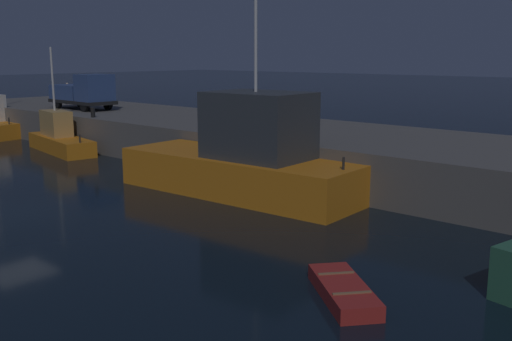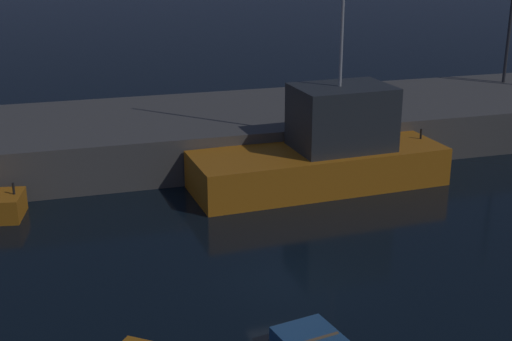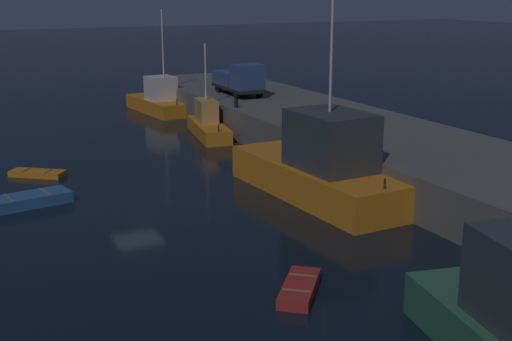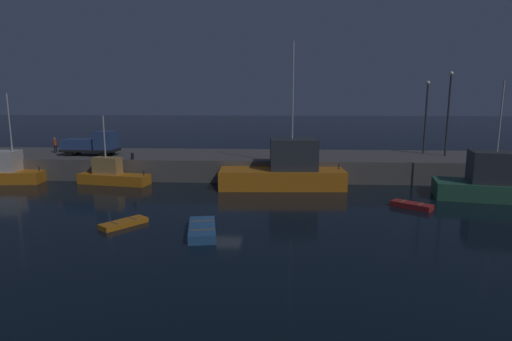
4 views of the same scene
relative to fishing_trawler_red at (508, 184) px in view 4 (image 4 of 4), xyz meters
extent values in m
plane|color=black|center=(-23.30, -4.85, -1.37)|extent=(320.00, 320.00, 0.00)
cube|color=#5B5956|center=(-23.30, 10.31, -0.24)|extent=(62.92, 9.73, 2.25)
cube|color=#33383D|center=(-1.10, 0.23, 1.39)|extent=(4.44, 3.69, 2.64)
cylinder|color=silver|center=(-1.08, 0.22, 5.60)|extent=(0.14, 0.14, 5.77)
cube|color=orange|center=(-35.61, 4.37, -0.86)|extent=(7.38, 3.16, 1.00)
cube|color=tan|center=(-36.27, 4.49, 0.46)|extent=(2.87, 1.75, 1.65)
cylinder|color=silver|center=(-36.41, 4.51, 3.34)|extent=(0.14, 0.14, 4.10)
cylinder|color=#262626|center=(-32.37, 3.79, -0.11)|extent=(0.10, 0.10, 0.50)
cube|color=orange|center=(-18.96, 3.70, -0.48)|extent=(11.97, 4.57, 1.77)
cube|color=#33383D|center=(-17.85, 3.76, 1.86)|extent=(4.54, 3.36, 2.91)
cylinder|color=silver|center=(-18.01, 3.75, 7.74)|extent=(0.14, 0.14, 8.86)
cylinder|color=#262626|center=(-13.56, 4.00, 0.65)|extent=(0.10, 0.10, 0.50)
cube|color=orange|center=(-47.22, 4.34, -0.78)|extent=(8.44, 3.60, 1.18)
cube|color=silver|center=(-46.59, 4.41, 0.83)|extent=(2.53, 2.46, 2.04)
cylinder|color=silver|center=(-45.91, 4.48, 4.70)|extent=(0.14, 0.14, 5.69)
cylinder|color=#262626|center=(-43.47, 4.74, 0.06)|extent=(0.10, 0.10, 0.50)
cube|color=orange|center=(-29.60, -8.89, -1.20)|extent=(2.83, 3.21, 0.34)
cube|color=olive|center=(-30.02, -9.45, -1.01)|extent=(0.86, 0.68, 0.04)
cube|color=olive|center=(-29.17, -8.34, -1.01)|extent=(0.86, 0.68, 0.04)
cube|color=#B22823|center=(-8.82, -3.11, -1.16)|extent=(3.10, 2.81, 0.42)
cube|color=olive|center=(-9.34, -2.69, -0.93)|extent=(0.70, 0.83, 0.04)
cube|color=olive|center=(-8.29, -3.54, -0.93)|extent=(0.70, 0.83, 0.04)
cube|color=#2D6099|center=(-23.99, -10.27, -1.09)|extent=(2.38, 4.42, 0.56)
cube|color=olive|center=(-24.16, -9.36, -0.79)|extent=(1.48, 0.35, 0.04)
cube|color=olive|center=(-23.82, -11.18, -0.79)|extent=(1.48, 0.35, 0.04)
cylinder|color=#38383D|center=(-2.92, 12.60, 4.71)|extent=(0.20, 0.20, 7.65)
sphere|color=#F9EFCC|center=(-2.92, 12.60, 8.71)|extent=(0.44, 0.44, 0.44)
cylinder|color=#38383D|center=(-1.35, 10.43, 5.15)|extent=(0.20, 0.20, 8.54)
sphere|color=#F9EFCC|center=(-1.35, 10.43, 9.60)|extent=(0.44, 0.44, 0.44)
cylinder|color=black|center=(-37.94, 9.67, 1.33)|extent=(0.91, 0.30, 0.90)
cylinder|color=black|center=(-37.99, 7.75, 1.33)|extent=(0.91, 0.30, 0.90)
cylinder|color=black|center=(-41.81, 9.77, 1.33)|extent=(0.91, 0.30, 0.90)
cylinder|color=black|center=(-41.85, 7.85, 1.33)|extent=(0.91, 0.30, 0.90)
cube|color=black|center=(-39.90, 8.76, 1.45)|extent=(6.09, 2.43, 0.25)
cube|color=#334C84|center=(-38.09, 8.72, 2.54)|extent=(1.99, 2.33, 1.92)
cube|color=#334C84|center=(-40.99, 8.79, 2.11)|extent=(3.56, 2.37, 1.06)
cylinder|color=black|center=(-44.81, 10.66, 1.30)|extent=(0.14, 0.14, 0.83)
cylinder|color=black|center=(-44.84, 10.33, 1.30)|extent=(0.14, 0.14, 0.83)
cylinder|color=#E54C14|center=(-44.82, 10.49, 2.06)|extent=(0.35, 0.35, 0.69)
sphere|color=beige|center=(-44.82, 10.49, 2.53)|extent=(0.20, 0.20, 0.20)
cylinder|color=black|center=(-34.22, 5.98, 1.20)|extent=(0.28, 0.28, 0.64)
cylinder|color=black|center=(0.78, 6.21, 1.15)|extent=(0.28, 0.28, 0.53)
camera|label=1|loc=(-0.98, -15.33, 4.90)|focal=41.03mm
camera|label=2|loc=(-30.56, -25.06, 9.85)|focal=49.30mm
camera|label=3|loc=(11.21, -14.66, 9.30)|focal=48.81mm
camera|label=4|loc=(-19.05, -35.28, 7.23)|focal=29.21mm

